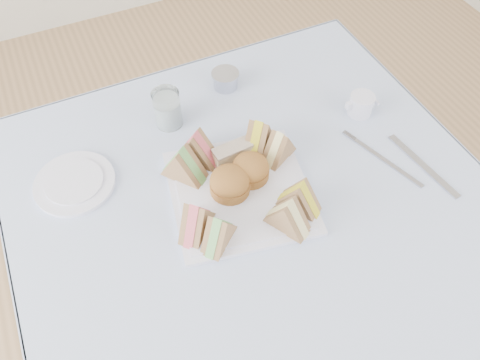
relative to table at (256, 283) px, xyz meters
name	(u,v)px	position (x,y,z in m)	size (l,w,h in m)	color
floor	(253,329)	(0.00, 0.00, -0.37)	(4.00, 4.00, 0.00)	#9E7751
table	(256,283)	(0.00, 0.00, 0.00)	(0.90, 0.90, 0.74)	brown
tablecloth	(261,209)	(0.00, 0.00, 0.37)	(1.02, 1.02, 0.01)	#B0C2F5
serving_plate	(240,192)	(-0.02, 0.05, 0.38)	(0.29, 0.29, 0.01)	white
sandwich_fl_a	(196,217)	(-0.14, 0.00, 0.43)	(0.09, 0.04, 0.08)	#916548
sandwich_fl_b	(219,230)	(-0.11, -0.04, 0.43)	(0.09, 0.04, 0.08)	#916548
sandwich_fr_a	(300,196)	(0.07, -0.04, 0.43)	(0.09, 0.04, 0.08)	#916548
sandwich_fr_b	(288,214)	(0.03, -0.07, 0.43)	(0.09, 0.04, 0.08)	#916548
sandwich_bl_a	(183,163)	(-0.12, 0.14, 0.43)	(0.10, 0.05, 0.09)	#916548
sandwich_bl_b	(197,147)	(-0.07, 0.17, 0.43)	(0.10, 0.05, 0.09)	#916548
sandwich_br_a	(279,145)	(0.09, 0.10, 0.43)	(0.09, 0.04, 0.08)	#916548
sandwich_br_b	(259,135)	(0.07, 0.15, 0.43)	(0.10, 0.05, 0.09)	#916548
scone_left	(230,183)	(-0.04, 0.06, 0.42)	(0.09, 0.09, 0.06)	#A06032
scone_right	(250,169)	(0.01, 0.08, 0.42)	(0.08, 0.08, 0.05)	#A06032
pastry_slice	(232,153)	(0.00, 0.14, 0.41)	(0.09, 0.04, 0.04)	#CBB28E
side_plate	(75,183)	(-0.34, 0.23, 0.38)	(0.18, 0.18, 0.01)	white
water_glass	(167,109)	(-0.09, 0.32, 0.42)	(0.07, 0.07, 0.10)	white
tea_strainer	(225,80)	(0.09, 0.38, 0.40)	(0.07, 0.07, 0.04)	#B2B2C1
knife	(423,165)	(0.39, -0.05, 0.38)	(0.02, 0.21, 0.00)	#B2B2C1
fork	(388,162)	(0.32, -0.01, 0.38)	(0.01, 0.19, 0.00)	#B2B2C1
creamer_jug	(361,105)	(0.35, 0.15, 0.40)	(0.06, 0.06, 0.05)	white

